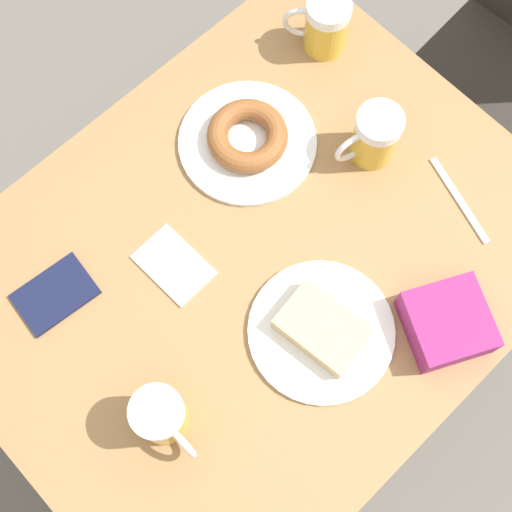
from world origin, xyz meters
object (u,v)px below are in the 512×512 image
at_px(blue_pouch, 447,323).
at_px(beer_mug_center, 374,136).
at_px(passport_near_edge, 55,294).
at_px(plate_with_cake, 322,330).
at_px(beer_mug_right, 325,25).
at_px(plate_with_donut, 247,139).
at_px(napkin_folded, 174,265).
at_px(fork, 459,200).
at_px(beer_mug_left, 162,417).

bearing_deg(blue_pouch, beer_mug_center, 154.25).
bearing_deg(passport_near_edge, plate_with_cake, 38.23).
bearing_deg(beer_mug_right, passport_near_edge, -86.60).
relative_size(plate_with_donut, beer_mug_center, 2.06).
height_order(napkin_folded, blue_pouch, blue_pouch).
relative_size(beer_mug_center, blue_pouch, 0.72).
xyz_separation_m(beer_mug_center, passport_near_edge, (-0.18, -0.57, -0.05)).
height_order(fork, blue_pouch, blue_pouch).
height_order(passport_near_edge, blue_pouch, blue_pouch).
height_order(beer_mug_center, fork, beer_mug_center).
bearing_deg(plate_with_cake, plate_with_donut, 155.79).
relative_size(beer_mug_right, napkin_folded, 0.88).
bearing_deg(blue_pouch, napkin_folded, -147.13).
height_order(plate_with_donut, blue_pouch, blue_pouch).
height_order(plate_with_donut, beer_mug_right, beer_mug_right).
height_order(beer_mug_center, passport_near_edge, beer_mug_center).
bearing_deg(beer_mug_right, beer_mug_left, -64.48).
bearing_deg(napkin_folded, beer_mug_left, -44.11).
bearing_deg(beer_mug_center, beer_mug_right, 155.15).
distance_m(plate_with_donut, passport_near_edge, 0.42).
distance_m(plate_with_cake, blue_pouch, 0.20).
distance_m(passport_near_edge, blue_pouch, 0.64).
xyz_separation_m(plate_with_cake, beer_mug_center, (-0.17, 0.29, 0.04)).
bearing_deg(passport_near_edge, blue_pouch, 41.45).
bearing_deg(napkin_folded, beer_mug_right, 105.47).
relative_size(beer_mug_left, beer_mug_right, 1.09).
bearing_deg(beer_mug_right, plate_with_donut, -77.24).
relative_size(plate_with_cake, beer_mug_left, 1.97).
bearing_deg(beer_mug_right, blue_pouch, -25.38).
bearing_deg(plate_with_cake, beer_mug_center, 120.10).
distance_m(beer_mug_center, blue_pouch, 0.34).
height_order(beer_mug_left, fork, beer_mug_left).
height_order(plate_with_donut, passport_near_edge, plate_with_donut).
height_order(plate_with_cake, plate_with_donut, plate_with_donut).
xyz_separation_m(plate_with_cake, passport_near_edge, (-0.35, -0.27, -0.01)).
relative_size(beer_mug_left, napkin_folded, 0.95).
xyz_separation_m(plate_with_donut, beer_mug_left, (0.26, -0.42, 0.04)).
xyz_separation_m(beer_mug_center, beer_mug_right, (-0.22, 0.10, 0.00)).
relative_size(beer_mug_right, fork, 0.64).
bearing_deg(plate_with_cake, beer_mug_right, 134.45).
bearing_deg(beer_mug_center, beer_mug_left, -79.70).
relative_size(passport_near_edge, blue_pouch, 0.80).
bearing_deg(plate_with_cake, passport_near_edge, -141.77).
xyz_separation_m(beer_mug_left, passport_near_edge, (-0.28, 0.00, -0.05)).
bearing_deg(plate_with_donut, beer_mug_right, 102.76).
bearing_deg(beer_mug_center, passport_near_edge, -107.28).
relative_size(beer_mug_right, passport_near_edge, 0.83).
bearing_deg(beer_mug_right, fork, -8.16).
xyz_separation_m(plate_with_donut, passport_near_edge, (-0.02, -0.42, -0.01)).
relative_size(plate_with_cake, beer_mug_center, 2.00).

